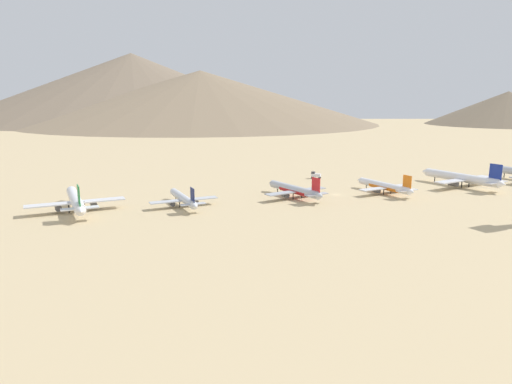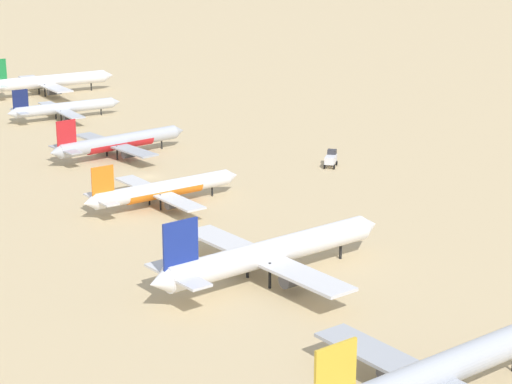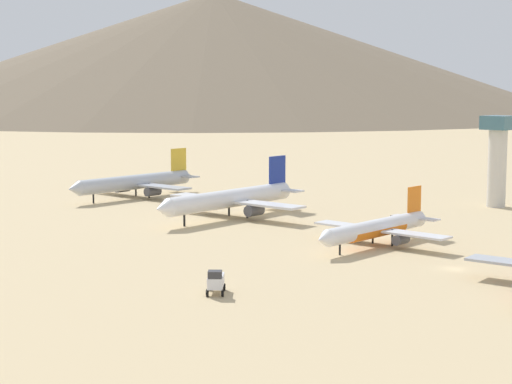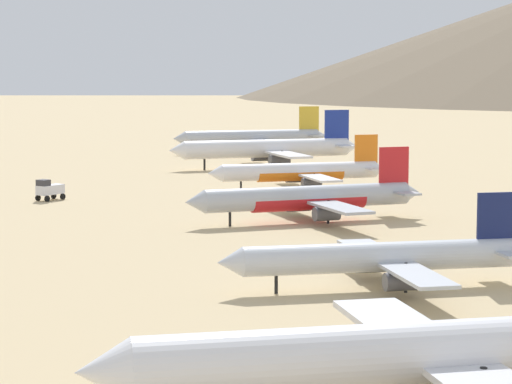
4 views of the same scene
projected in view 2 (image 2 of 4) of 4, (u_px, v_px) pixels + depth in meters
ground_plane at (148, 177)px, 218.82m from camera, size 1800.00×1800.00×0.00m
parked_jet_0 at (436, 373)px, 115.00m from camera, size 45.64×37.09×13.16m
parked_jet_1 at (270, 253)px, 155.44m from camera, size 48.03×39.07×13.85m
parked_jet_2 at (163, 190)px, 195.61m from camera, size 37.07×30.09×10.70m
parked_jet_3 at (118, 142)px, 235.88m from camera, size 39.39×32.12×11.36m
parked_jet_4 at (64, 108)px, 279.62m from camera, size 35.35×28.67×10.20m
parked_jet_5 at (48, 82)px, 318.14m from camera, size 46.46×37.65×13.42m
service_truck at (331, 158)px, 226.98m from camera, size 5.51×5.38×3.90m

